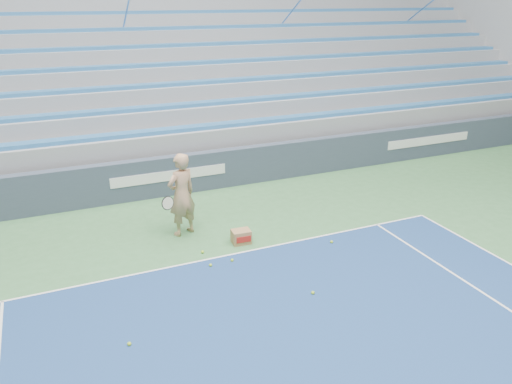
% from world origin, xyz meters
% --- Properties ---
extents(sponsor_barrier, '(30.00, 0.32, 1.10)m').
position_xyz_m(sponsor_barrier, '(0.00, 15.88, 0.55)').
color(sponsor_barrier, '#364152').
rests_on(sponsor_barrier, ground).
extents(bleachers, '(31.00, 9.15, 7.30)m').
position_xyz_m(bleachers, '(0.00, 21.60, 2.36)').
color(bleachers, gray).
rests_on(bleachers, ground).
extents(tennis_player, '(1.02, 0.96, 1.96)m').
position_xyz_m(tennis_player, '(-0.32, 13.30, 0.98)').
color(tennis_player, tan).
rests_on(tennis_player, ground).
extents(ball_box, '(0.43, 0.35, 0.31)m').
position_xyz_m(ball_box, '(0.74, 12.33, 0.15)').
color(ball_box, '#936E47').
rests_on(ball_box, ground).
extents(tennis_ball_0, '(0.07, 0.07, 0.07)m').
position_xyz_m(tennis_ball_0, '(0.24, 11.61, 0.03)').
color(tennis_ball_0, '#A8D22A').
rests_on(tennis_ball_0, ground).
extents(tennis_ball_1, '(0.07, 0.07, 0.07)m').
position_xyz_m(tennis_ball_1, '(-0.21, 12.21, 0.03)').
color(tennis_ball_1, '#A8D22A').
rests_on(tennis_ball_1, ground).
extents(tennis_ball_2, '(0.07, 0.07, 0.07)m').
position_xyz_m(tennis_ball_2, '(0.63, 12.67, 0.03)').
color(tennis_ball_2, '#A8D22A').
rests_on(tennis_ball_2, ground).
extents(tennis_ball_3, '(0.07, 0.07, 0.07)m').
position_xyz_m(tennis_ball_3, '(-2.22, 9.74, 0.03)').
color(tennis_ball_3, '#A8D22A').
rests_on(tennis_ball_3, ground).
extents(tennis_ball_4, '(0.07, 0.07, 0.07)m').
position_xyz_m(tennis_ball_4, '(-0.24, 11.59, 0.03)').
color(tennis_ball_4, '#A8D22A').
rests_on(tennis_ball_4, ground).
extents(tennis_ball_5, '(0.07, 0.07, 0.07)m').
position_xyz_m(tennis_ball_5, '(1.18, 9.86, 0.03)').
color(tennis_ball_5, '#A8D22A').
rests_on(tennis_ball_5, ground).
extents(tennis_ball_6, '(0.07, 0.07, 0.07)m').
position_xyz_m(tennis_ball_6, '(2.59, 11.50, 0.03)').
color(tennis_ball_6, '#A8D22A').
rests_on(tennis_ball_6, ground).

